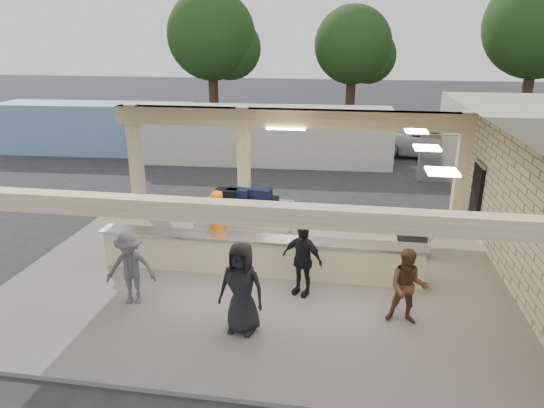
% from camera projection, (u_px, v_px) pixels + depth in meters
% --- Properties ---
extents(ground, '(120.00, 120.00, 0.00)m').
position_uv_depth(ground, '(262.00, 268.00, 12.80)').
color(ground, '#252528').
rests_on(ground, ground).
extents(pavilion, '(12.01, 10.00, 3.55)m').
position_uv_depth(pavilion, '(274.00, 212.00, 12.95)').
color(pavilion, slate).
rests_on(pavilion, ground).
extents(baggage_counter, '(8.20, 0.58, 0.98)m').
position_uv_depth(baggage_counter, '(258.00, 255.00, 12.14)').
color(baggage_counter, beige).
rests_on(baggage_counter, pavilion).
extents(luggage_cart, '(2.65, 1.65, 1.55)m').
position_uv_depth(luggage_cart, '(244.00, 211.00, 14.12)').
color(luggage_cart, silver).
rests_on(luggage_cart, pavilion).
extents(drum_fan, '(0.99, 0.65, 1.04)m').
position_uv_depth(drum_fan, '(414.00, 236.00, 13.13)').
color(drum_fan, silver).
rests_on(drum_fan, pavilion).
extents(baggage_handler, '(0.71, 0.78, 1.88)m').
position_uv_depth(baggage_handler, '(216.00, 224.00, 12.94)').
color(baggage_handler, orange).
rests_on(baggage_handler, pavilion).
extents(passenger_a, '(0.83, 0.41, 1.65)m').
position_uv_depth(passenger_a, '(408.00, 287.00, 9.93)').
color(passenger_a, brown).
rests_on(passenger_a, pavilion).
extents(passenger_b, '(1.07, 0.74, 1.73)m').
position_uv_depth(passenger_b, '(302.00, 260.00, 11.06)').
color(passenger_b, black).
rests_on(passenger_b, pavilion).
extents(passenger_c, '(1.14, 0.59, 1.69)m').
position_uv_depth(passenger_c, '(131.00, 268.00, 10.69)').
color(passenger_c, '#55545A').
rests_on(passenger_c, pavilion).
extents(passenger_d, '(0.99, 0.53, 1.93)m').
position_uv_depth(passenger_d, '(242.00, 288.00, 9.61)').
color(passenger_d, black).
rests_on(passenger_d, pavilion).
extents(car_white_a, '(5.95, 3.50, 1.60)m').
position_uv_depth(car_white_a, '(432.00, 141.00, 24.42)').
color(car_white_a, silver).
rests_on(car_white_a, ground).
extents(car_dark, '(4.29, 2.61, 1.35)m').
position_uv_depth(car_dark, '(459.00, 142.00, 24.83)').
color(car_dark, black).
rests_on(car_dark, ground).
extents(container_white, '(12.28, 2.94, 2.64)m').
position_uv_depth(container_white, '(262.00, 135.00, 23.12)').
color(container_white, silver).
rests_on(container_white, ground).
extents(container_blue, '(9.93, 2.88, 2.55)m').
position_uv_depth(container_blue, '(96.00, 128.00, 25.12)').
color(container_blue, '#7EA3CA').
rests_on(container_blue, ground).
extents(tree_left, '(6.60, 6.30, 9.00)m').
position_uv_depth(tree_left, '(216.00, 39.00, 34.66)').
color(tree_left, '#382619').
rests_on(tree_left, ground).
extents(tree_mid, '(6.00, 5.60, 8.00)m').
position_uv_depth(tree_mid, '(357.00, 48.00, 35.22)').
color(tree_mid, '#382619').
rests_on(tree_mid, ground).
extents(tree_right, '(7.20, 7.00, 10.00)m').
position_uv_depth(tree_right, '(542.00, 29.00, 32.06)').
color(tree_right, '#382619').
rests_on(tree_right, ground).
extents(adjacent_building, '(6.00, 8.00, 3.20)m').
position_uv_depth(adjacent_building, '(529.00, 142.00, 20.17)').
color(adjacent_building, '#B6B490').
rests_on(adjacent_building, ground).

